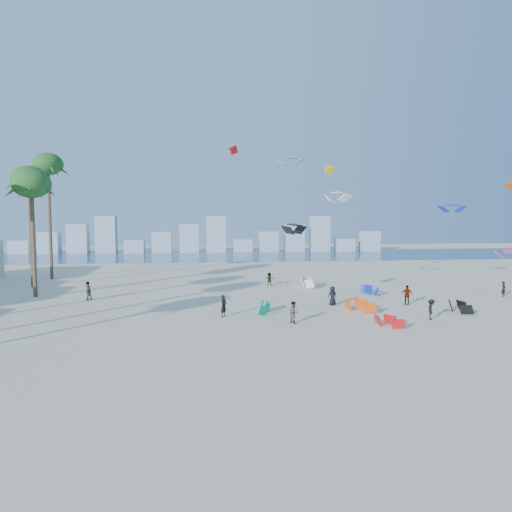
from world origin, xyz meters
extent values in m
plane|color=beige|center=(0.00, 0.00, 0.00)|extent=(220.00, 220.00, 0.00)
plane|color=navy|center=(0.00, 72.00, 0.01)|extent=(220.00, 220.00, 0.00)
imported|color=black|center=(-0.15, 11.47, 0.88)|extent=(0.72, 0.77, 1.76)
imported|color=gray|center=(4.97, 8.62, 0.83)|extent=(0.95, 1.01, 1.65)
imported|color=black|center=(9.91, 15.15, 0.87)|extent=(0.92, 0.67, 1.74)
imported|color=gray|center=(16.77, 14.63, 0.90)|extent=(1.10, 0.97, 1.79)
imported|color=black|center=(15.91, 8.48, 0.80)|extent=(1.00, 1.20, 1.61)
imported|color=gray|center=(6.02, 28.06, 0.76)|extent=(1.47, 0.99, 1.52)
imported|color=black|center=(28.42, 17.60, 0.77)|extent=(0.67, 0.61, 1.54)
imported|color=gray|center=(-12.93, 20.56, 0.90)|extent=(1.08, 1.11, 1.80)
cylinder|color=#595959|center=(4.79, 11.56, 3.67)|extent=(2.84, 5.58, 7.35)
cylinder|color=#595959|center=(12.57, 18.17, 5.16)|extent=(1.62, 3.30, 10.34)
cylinder|color=#595959|center=(24.95, 19.15, 4.65)|extent=(0.40, 4.56, 9.32)
cylinder|color=#595959|center=(2.85, 27.46, 8.15)|extent=(2.11, 5.70, 16.30)
cylinder|color=#595959|center=(11.01, 20.47, 6.65)|extent=(1.16, 4.09, 13.30)
cylinder|color=#595959|center=(11.04, 33.00, 7.94)|extent=(2.42, 5.27, 15.90)
cylinder|color=brown|center=(-18.57, 23.00, 5.66)|extent=(0.40, 0.40, 11.32)
ellipsoid|color=#1F5923|center=(-18.57, 23.00, 11.32)|extent=(3.80, 3.80, 2.85)
cylinder|color=brown|center=(-21.27, 30.00, 6.21)|extent=(0.40, 0.40, 12.42)
ellipsoid|color=#1F5923|center=(-21.27, 30.00, 12.42)|extent=(3.80, 3.80, 2.85)
cylinder|color=brown|center=(-21.34, 37.00, 7.41)|extent=(0.40, 0.40, 14.82)
ellipsoid|color=#1F5923|center=(-21.34, 37.00, 14.82)|extent=(3.80, 3.80, 2.85)
cube|color=#9EADBF|center=(-42.00, 82.00, 1.50)|extent=(4.40, 3.00, 3.00)
cube|color=#9EADBF|center=(-35.80, 82.00, 2.40)|extent=(4.40, 3.00, 4.80)
cube|color=#9EADBF|center=(-29.60, 82.00, 3.30)|extent=(4.40, 3.00, 6.60)
cube|color=#9EADBF|center=(-23.40, 82.00, 4.20)|extent=(4.40, 3.00, 8.40)
cube|color=#9EADBF|center=(-17.20, 82.00, 1.50)|extent=(4.40, 3.00, 3.00)
cube|color=#9EADBF|center=(-11.00, 82.00, 2.40)|extent=(4.40, 3.00, 4.80)
cube|color=#9EADBF|center=(-4.80, 82.00, 3.30)|extent=(4.40, 3.00, 6.60)
cube|color=#9EADBF|center=(1.40, 82.00, 4.20)|extent=(4.40, 3.00, 8.40)
cube|color=#9EADBF|center=(7.60, 82.00, 1.50)|extent=(4.40, 3.00, 3.00)
cube|color=#9EADBF|center=(13.80, 82.00, 2.40)|extent=(4.40, 3.00, 4.80)
cube|color=#9EADBF|center=(20.00, 82.00, 3.30)|extent=(4.40, 3.00, 6.60)
cube|color=#9EADBF|center=(26.20, 82.00, 4.20)|extent=(4.40, 3.00, 8.40)
cube|color=#9EADBF|center=(32.40, 82.00, 1.50)|extent=(4.40, 3.00, 3.00)
cube|color=#9EADBF|center=(38.60, 82.00, 2.40)|extent=(4.40, 3.00, 4.80)
camera|label=1|loc=(-1.83, -24.93, 7.92)|focal=32.12mm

